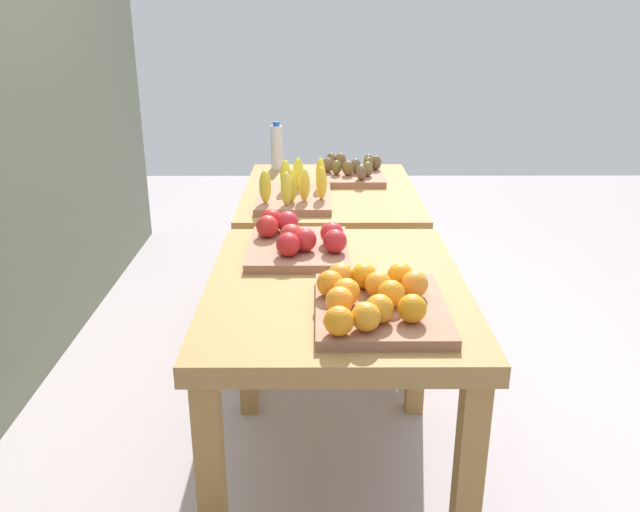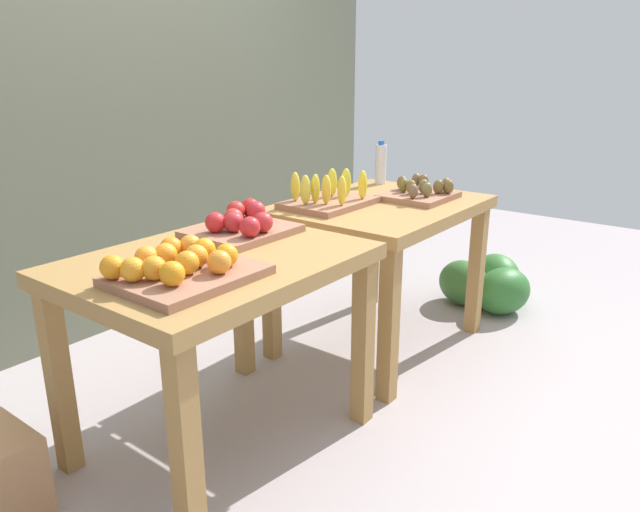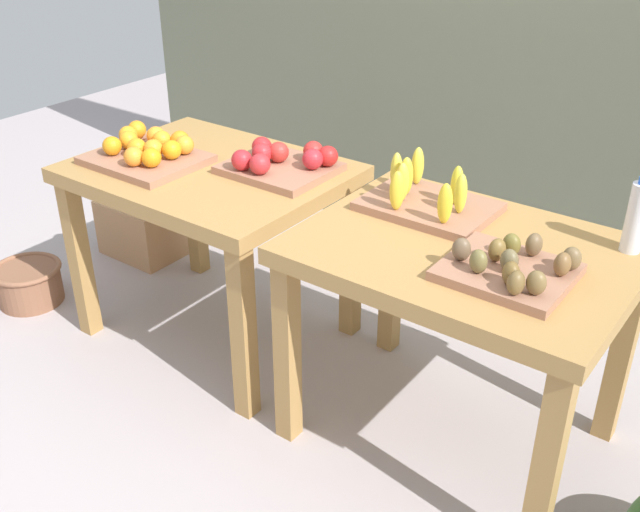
% 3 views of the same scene
% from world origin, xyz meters
% --- Properties ---
extents(ground_plane, '(8.00, 8.00, 0.00)m').
position_xyz_m(ground_plane, '(0.00, 0.00, 0.00)').
color(ground_plane, '#ADA1A4').
extents(back_wall, '(4.40, 0.12, 3.00)m').
position_xyz_m(back_wall, '(0.00, 1.35, 1.50)').
color(back_wall, '#616752').
rests_on(back_wall, ground_plane).
extents(display_table_left, '(1.04, 0.80, 0.77)m').
position_xyz_m(display_table_left, '(-0.56, 0.00, 0.66)').
color(display_table_left, '#A37942').
rests_on(display_table_left, ground_plane).
extents(display_table_right, '(1.04, 0.80, 0.77)m').
position_xyz_m(display_table_right, '(0.56, 0.00, 0.66)').
color(display_table_right, '#A37942').
rests_on(display_table_right, ground_plane).
extents(orange_bin, '(0.45, 0.37, 0.11)m').
position_xyz_m(orange_bin, '(-0.79, -0.10, 0.82)').
color(orange_bin, '#9E6A51').
rests_on(orange_bin, display_table_left).
extents(apple_bin, '(0.41, 0.34, 0.11)m').
position_xyz_m(apple_bin, '(-0.29, 0.13, 0.82)').
color(apple_bin, '#9E6A51').
rests_on(apple_bin, display_table_left).
extents(banana_crate, '(0.44, 0.32, 0.17)m').
position_xyz_m(banana_crate, '(0.33, 0.15, 0.82)').
color(banana_crate, '#9E6A51').
rests_on(banana_crate, display_table_right).
extents(kiwi_bin, '(0.36, 0.32, 0.10)m').
position_xyz_m(kiwi_bin, '(0.76, -0.11, 0.81)').
color(kiwi_bin, '#9E6A51').
rests_on(kiwi_bin, display_table_right).
extents(water_bottle, '(0.06, 0.06, 0.25)m').
position_xyz_m(water_bottle, '(0.98, 0.27, 0.89)').
color(water_bottle, silver).
rests_on(water_bottle, display_table_right).
extents(watermelon_pile, '(0.70, 0.65, 0.28)m').
position_xyz_m(watermelon_pile, '(1.45, -0.25, 0.14)').
color(watermelon_pile, '#357331').
rests_on(watermelon_pile, ground_plane).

